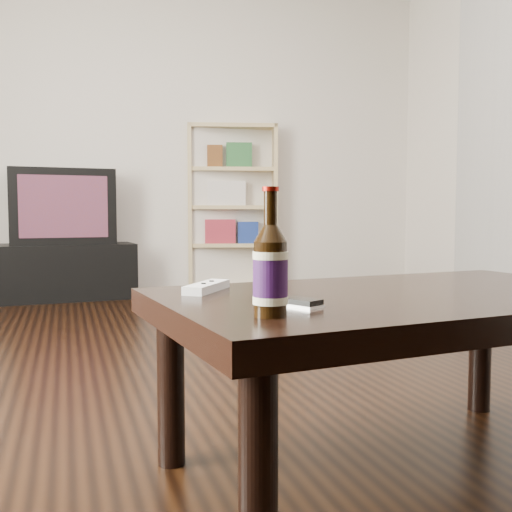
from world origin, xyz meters
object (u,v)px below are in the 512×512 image
object	(u,v)px
tv	(61,207)
remote	(207,287)
bookshelf	(231,204)
coffee_table	(405,316)
phone	(299,303)
tv_stand	(63,271)
beer_bottle	(270,271)

from	to	relation	value
tv	remote	distance (m)	3.46
bookshelf	remote	world-z (taller)	bookshelf
coffee_table	phone	size ratio (longest dim) A/B	11.75
tv_stand	bookshelf	bearing A→B (deg)	5.76
tv_stand	bookshelf	xyz separation A→B (m)	(1.46, 0.27, 0.54)
tv_stand	remote	world-z (taller)	remote
phone	bookshelf	bearing A→B (deg)	48.14
phone	remote	size ratio (longest dim) A/B	0.60
bookshelf	phone	world-z (taller)	bookshelf
coffee_table	beer_bottle	world-z (taller)	beer_bottle
tv_stand	remote	xyz separation A→B (m)	(0.38, -3.43, 0.27)
coffee_table	remote	xyz separation A→B (m)	(-0.49, 0.17, 0.07)
phone	remote	distance (m)	0.34
coffee_table	beer_bottle	xyz separation A→B (m)	(-0.45, -0.24, 0.15)
tv_stand	remote	distance (m)	3.47
tv	coffee_table	size ratio (longest dim) A/B	0.61
tv_stand	beer_bottle	bearing A→B (deg)	-88.73
tv	remote	xyz separation A→B (m)	(0.38, -3.43, -0.24)
tv_stand	beer_bottle	distance (m)	3.88
bookshelf	beer_bottle	world-z (taller)	bookshelf
tv	bookshelf	distance (m)	1.49
tv_stand	beer_bottle	xyz separation A→B (m)	(0.41, -3.85, 0.35)
tv	remote	bearing A→B (deg)	-88.57
bookshelf	coffee_table	size ratio (longest dim) A/B	1.08
beer_bottle	tv	bearing A→B (deg)	96.14
coffee_table	remote	size ratio (longest dim) A/B	7.01
bookshelf	remote	xyz separation A→B (m)	(-1.08, -3.71, -0.27)
bookshelf	phone	bearing A→B (deg)	-89.53
tv	tv_stand	bearing A→B (deg)	90.00
phone	remote	bearing A→B (deg)	85.57
coffee_table	tv_stand	bearing A→B (deg)	103.54
bookshelf	remote	distance (m)	3.87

